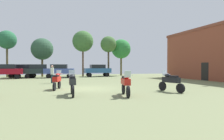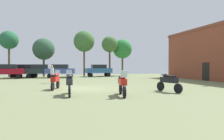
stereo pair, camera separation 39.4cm
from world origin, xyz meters
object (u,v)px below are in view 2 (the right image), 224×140
at_px(person_2, 52,73).
at_px(tree_7, 44,49).
at_px(motorcycle_5, 55,80).
at_px(car_1, 60,70).
at_px(tree_4, 122,49).
at_px(tree_3, 9,40).
at_px(car_5, 40,70).
at_px(motorcycle_1, 122,83).
at_px(tree_1, 84,42).
at_px(car_6, 24,70).
at_px(tree_5, 110,45).
at_px(car_4, 8,70).
at_px(car_3, 99,70).
at_px(motorcycle_7, 69,83).
at_px(motorcycle_3, 169,81).

relative_size(person_2, tree_7, 0.29).
relative_size(motorcycle_5, car_1, 0.45).
bearing_deg(tree_7, tree_4, -0.17).
height_order(tree_3, tree_4, tree_3).
height_order(car_5, tree_7, tree_7).
bearing_deg(motorcycle_5, car_1, 102.25).
distance_m(motorcycle_1, motorcycle_5, 5.77).
bearing_deg(motorcycle_5, tree_3, 124.91).
bearing_deg(tree_4, car_1, -161.04).
relative_size(car_1, tree_1, 0.58).
relative_size(car_6, tree_5, 0.65).
relative_size(motorcycle_5, person_2, 1.11).
distance_m(car_4, tree_5, 16.33).
height_order(car_3, tree_4, tree_4).
bearing_deg(car_5, tree_5, -79.92).
distance_m(car_1, tree_4, 12.26).
relative_size(person_2, tree_4, 0.27).
bearing_deg(car_3, motorcycle_7, 162.11).
bearing_deg(car_6, tree_1, -74.62).
bearing_deg(tree_7, motorcycle_3, -67.14).
distance_m(person_2, tree_5, 15.91).
bearing_deg(tree_5, motorcycle_7, -110.61).
xyz_separation_m(motorcycle_7, car_3, (5.83, 20.23, 0.43)).
xyz_separation_m(motorcycle_5, car_4, (-6.61, 14.84, 0.47)).
distance_m(motorcycle_1, tree_5, 23.35).
height_order(motorcycle_5, car_5, car_5).
bearing_deg(person_2, motorcycle_3, 177.62).
height_order(motorcycle_1, tree_1, tree_1).
bearing_deg(motorcycle_1, car_4, -51.56).
xyz_separation_m(car_5, tree_1, (6.94, 2.51, 4.76)).
distance_m(tree_5, tree_7, 11.08).
relative_size(tree_4, tree_5, 0.96).
height_order(motorcycle_3, car_5, car_5).
bearing_deg(car_4, motorcycle_3, -144.49).
bearing_deg(person_2, car_3, -74.77).
xyz_separation_m(motorcycle_7, car_5, (-3.36, 19.07, 0.43)).
relative_size(car_1, tree_3, 0.61).
bearing_deg(motorcycle_3, motorcycle_1, 177.92).
xyz_separation_m(car_4, tree_1, (11.03, 3.48, 4.76)).
relative_size(car_6, tree_4, 0.68).
height_order(motorcycle_5, motorcycle_7, motorcycle_7).
height_order(person_2, tree_5, tree_5).
height_order(motorcycle_3, person_2, person_2).
xyz_separation_m(tree_1, tree_5, (4.41, -0.35, -0.43)).
distance_m(motorcycle_1, motorcycle_7, 3.15).
relative_size(motorcycle_3, tree_5, 0.31).
height_order(car_3, tree_3, tree_3).
height_order(person_2, tree_1, tree_1).
xyz_separation_m(person_2, tree_1, (4.84, 12.53, 4.85)).
xyz_separation_m(motorcycle_1, tree_3, (-11.26, 23.84, 5.13)).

